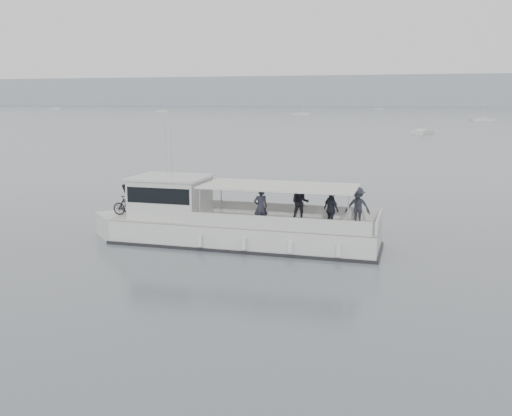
# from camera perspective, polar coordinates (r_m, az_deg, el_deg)

# --- Properties ---
(ground) EXTENTS (1400.00, 1400.00, 0.00)m
(ground) POSITION_cam_1_polar(r_m,az_deg,el_deg) (22.50, -9.31, -4.95)
(ground) COLOR #51595F
(ground) RESTS_ON ground
(headland) EXTENTS (1400.00, 90.00, 28.00)m
(headland) POSITION_cam_1_polar(r_m,az_deg,el_deg) (579.63, 15.56, 11.20)
(headland) COLOR #939EA8
(headland) RESTS_ON ground
(tour_boat) EXTENTS (12.80, 3.34, 5.36)m
(tour_boat) POSITION_cam_1_polar(r_m,az_deg,el_deg) (24.38, -3.65, -1.47)
(tour_boat) COLOR silver
(tour_boat) RESTS_ON ground
(moored_fleet) EXTENTS (431.98, 367.26, 10.79)m
(moored_fleet) POSITION_cam_1_polar(r_m,az_deg,el_deg) (224.36, 8.36, 9.24)
(moored_fleet) COLOR silver
(moored_fleet) RESTS_ON ground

